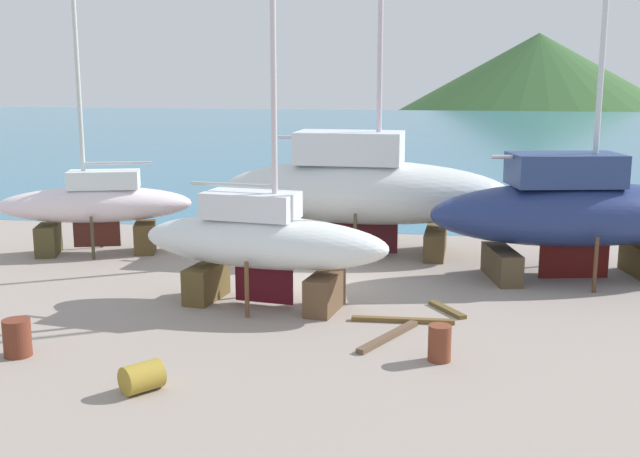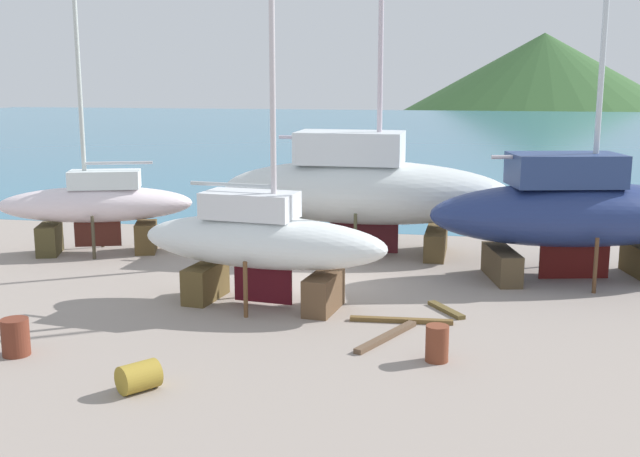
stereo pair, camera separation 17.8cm
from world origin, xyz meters
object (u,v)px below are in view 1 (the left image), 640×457
sailboat_mid_port (262,242)px  barrel_by_slipway (440,343)px  barrel_tipped_left (142,377)px  barrel_ochre (17,338)px  sailboat_large_starboard (576,211)px  sailboat_small_center (96,204)px  sailboat_far_slipway (362,189)px

sailboat_mid_port → barrel_by_slipway: bearing=-27.6°
barrel_tipped_left → barrel_ochre: size_ratio=0.92×
sailboat_large_starboard → sailboat_small_center: size_ratio=1.24×
sailboat_far_slipway → barrel_by_slipway: sailboat_far_slipway is taller
sailboat_far_slipway → barrel_tipped_left: bearing=-100.7°
barrel_tipped_left → barrel_ochre: (-3.62, 1.42, 0.13)m
sailboat_mid_port → sailboat_small_center: 9.11m
barrel_by_slipway → barrel_tipped_left: size_ratio=1.05×
sailboat_small_center → barrel_ochre: (2.94, -10.14, -1.35)m
sailboat_large_starboard → sailboat_mid_port: (-8.91, -4.60, -0.34)m
sailboat_large_starboard → barrel_by_slipway: bearing=-128.6°
sailboat_small_center → barrel_tipped_left: size_ratio=15.70×
sailboat_large_starboard → sailboat_small_center: (-16.38, 0.61, -0.36)m
sailboat_large_starboard → sailboat_mid_port: size_ratio=1.46×
sailboat_far_slipway → barrel_ochre: (-6.41, -12.08, -1.88)m
barrel_by_slipway → sailboat_small_center: bearing=144.9°
sailboat_large_starboard → sailboat_small_center: sailboat_large_starboard is taller
barrel_by_slipway → barrel_ochre: size_ratio=0.96×
sailboat_small_center → sailboat_mid_port: bearing=127.4°
sailboat_far_slipway → barrel_ochre: bearing=-116.9°
sailboat_large_starboard → barrel_ochre: sailboat_large_starboard is taller
sailboat_large_starboard → barrel_ochre: bearing=-157.5°
sailboat_mid_port → barrel_by_slipway: size_ratio=12.72×
barrel_by_slipway → sailboat_far_slipway: bearing=106.2°
sailboat_mid_port → sailboat_large_starboard: bearing=35.0°
sailboat_mid_port → sailboat_small_center: (-7.47, 5.22, -0.02)m
barrel_tipped_left → sailboat_mid_port: bearing=81.8°
sailboat_large_starboard → sailboat_far_slipway: (-7.04, 2.55, 0.17)m
sailboat_mid_port → barrel_tipped_left: (-0.91, -6.34, -1.50)m
sailboat_far_slipway → barrel_by_slipway: 11.29m
sailboat_mid_port → sailboat_small_center: bearing=152.7°
sailboat_far_slipway → sailboat_large_starboard: bearing=-18.9°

